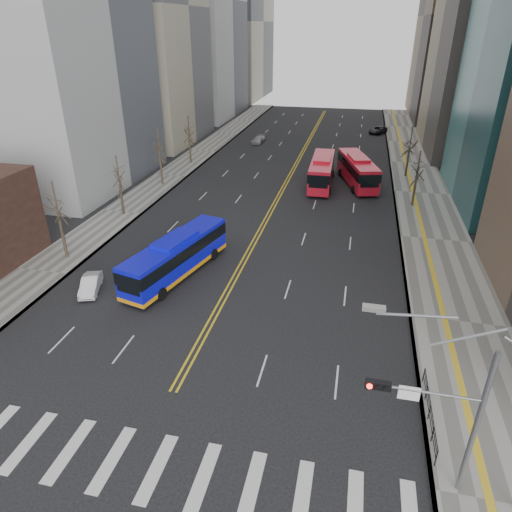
% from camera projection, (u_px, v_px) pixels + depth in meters
% --- Properties ---
extents(ground, '(220.00, 220.00, 0.00)m').
position_uv_depth(ground, '(134.00, 464.00, 22.32)').
color(ground, black).
extents(sidewalk_right, '(7.00, 130.00, 0.15)m').
position_uv_depth(sidewalk_right, '(421.00, 193.00, 57.97)').
color(sidewalk_right, slate).
rests_on(sidewalk_right, ground).
extents(sidewalk_left, '(5.00, 130.00, 0.15)m').
position_uv_depth(sidewalk_left, '(171.00, 176.00, 64.66)').
color(sidewalk_left, slate).
rests_on(sidewalk_left, ground).
extents(crosswalk, '(26.70, 4.00, 0.01)m').
position_uv_depth(crosswalk, '(134.00, 463.00, 22.32)').
color(crosswalk, silver).
rests_on(crosswalk, ground).
extents(centerline, '(0.55, 100.00, 0.01)m').
position_uv_depth(centerline, '(296.00, 164.00, 70.14)').
color(centerline, gold).
rests_on(centerline, ground).
extents(signal_mast, '(5.37, 0.37, 9.39)m').
position_uv_depth(signal_mast, '(444.00, 407.00, 19.15)').
color(signal_mast, gray).
rests_on(signal_mast, ground).
extents(pedestrian_railing, '(0.06, 6.06, 1.02)m').
position_uv_depth(pedestrian_railing, '(430.00, 410.00, 24.35)').
color(pedestrian_railing, black).
rests_on(pedestrian_railing, sidewalk_right).
extents(street_trees, '(35.20, 47.20, 7.60)m').
position_uv_depth(street_trees, '(209.00, 166.00, 51.57)').
color(street_trees, '#30271D').
rests_on(street_trees, ground).
extents(blue_bus, '(5.45, 12.32, 3.51)m').
position_uv_depth(blue_bus, '(176.00, 255.00, 38.38)').
color(blue_bus, '#0E10D8').
rests_on(blue_bus, ground).
extents(red_bus_near, '(3.20, 11.94, 3.75)m').
position_uv_depth(red_bus_near, '(322.00, 170.00, 60.28)').
color(red_bus_near, red).
rests_on(red_bus_near, ground).
extents(red_bus_far, '(5.94, 12.22, 3.76)m').
position_uv_depth(red_bus_far, '(357.00, 169.00, 60.59)').
color(red_bus_far, red).
rests_on(red_bus_far, ground).
extents(car_white, '(2.44, 3.91, 1.22)m').
position_uv_depth(car_white, '(91.00, 284.00, 36.52)').
color(car_white, silver).
rests_on(car_white, ground).
extents(car_dark_mid, '(2.11, 4.65, 1.55)m').
position_uv_depth(car_dark_mid, '(358.00, 160.00, 69.62)').
color(car_dark_mid, black).
rests_on(car_dark_mid, ground).
extents(car_silver, '(2.11, 4.31, 1.21)m').
position_uv_depth(car_silver, '(258.00, 140.00, 82.61)').
color(car_silver, '#A1A0A6').
rests_on(car_silver, ground).
extents(car_dark_far, '(4.04, 5.37, 1.36)m').
position_uv_depth(car_dark_far, '(378.00, 130.00, 89.83)').
color(car_dark_far, black).
rests_on(car_dark_far, ground).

